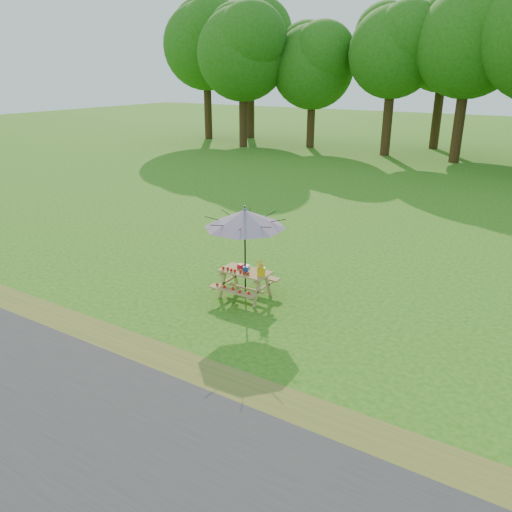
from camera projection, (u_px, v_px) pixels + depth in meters
The scene contains 7 objects.
ground at pixel (449, 365), 9.22m from camera, with size 120.00×120.00×0.00m, color #246112.
drygrass_strip at pixel (405, 458), 6.99m from camera, with size 120.00×1.20×0.01m, color olive.
picnic_table at pixel (245, 284), 11.89m from camera, with size 1.20×1.32×0.67m.
patio_umbrella at pixel (245, 219), 11.33m from camera, with size 2.43×2.43×2.25m.
produce_bins at pixel (244, 267), 11.83m from camera, with size 0.36×0.35×0.13m.
tomatoes_row at pixel (236, 270), 11.70m from camera, with size 0.77×0.13×0.07m, color red, non-canonical shape.
flower_bucket at pixel (261, 267), 11.44m from camera, with size 0.26×0.22×0.41m.
Camera 1 is at (1.17, -8.63, 5.10)m, focal length 35.00 mm.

